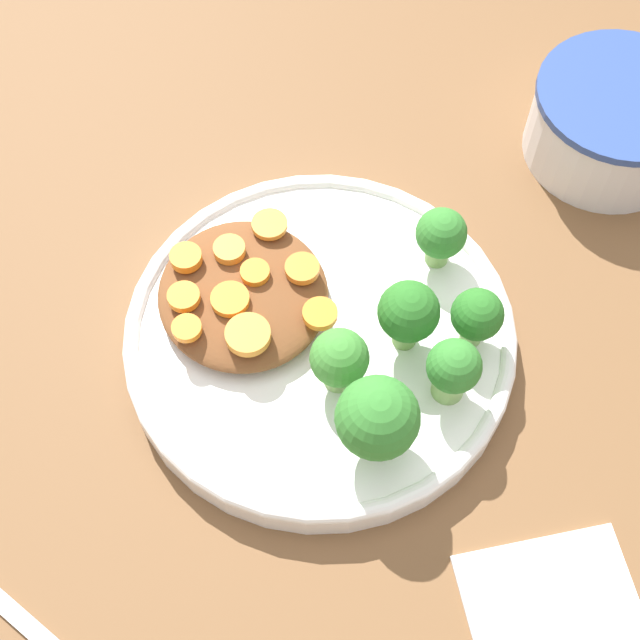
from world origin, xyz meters
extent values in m
plane|color=brown|center=(0.00, 0.00, 0.00)|extent=(4.00, 4.00, 0.00)
cylinder|color=white|center=(0.00, 0.00, 0.01)|extent=(0.25, 0.25, 0.02)
torus|color=white|center=(0.00, 0.00, 0.02)|extent=(0.25, 0.25, 0.01)
cylinder|color=silver|center=(0.09, -0.25, 0.03)|extent=(0.12, 0.12, 0.06)
cylinder|color=#2D478C|center=(0.09, -0.25, 0.06)|extent=(0.12, 0.12, 0.01)
cylinder|color=white|center=(0.09, -0.25, 0.05)|extent=(0.10, 0.10, 0.01)
ellipsoid|color=brown|center=(0.04, 0.04, 0.03)|extent=(0.11, 0.11, 0.02)
cylinder|color=#7FA85B|center=(-0.08, -0.01, 0.03)|extent=(0.02, 0.02, 0.02)
sphere|color=#337A2D|center=(-0.08, -0.01, 0.06)|extent=(0.05, 0.05, 0.05)
cylinder|color=#759E51|center=(-0.02, -0.05, 0.03)|extent=(0.02, 0.02, 0.03)
sphere|color=#286B23|center=(-0.02, -0.05, 0.06)|extent=(0.04, 0.04, 0.04)
cylinder|color=#7FA85B|center=(-0.03, 0.00, 0.03)|extent=(0.02, 0.02, 0.02)
sphere|color=#3D8433|center=(-0.03, 0.00, 0.05)|extent=(0.04, 0.04, 0.04)
cylinder|color=#7FA85B|center=(-0.03, -0.09, 0.03)|extent=(0.01, 0.01, 0.02)
sphere|color=#286B23|center=(-0.03, -0.09, 0.05)|extent=(0.03, 0.03, 0.03)
cylinder|color=#7FA85B|center=(-0.06, -0.06, 0.03)|extent=(0.02, 0.02, 0.02)
sphere|color=#337A2D|center=(-0.06, -0.06, 0.05)|extent=(0.03, 0.03, 0.03)
cylinder|color=#7FA85B|center=(0.03, -0.09, 0.03)|extent=(0.02, 0.02, 0.02)
sphere|color=#337A2D|center=(0.03, -0.09, 0.05)|extent=(0.03, 0.03, 0.03)
cylinder|color=orange|center=(0.00, 0.05, 0.04)|extent=(0.03, 0.03, 0.01)
cylinder|color=orange|center=(0.07, 0.01, 0.04)|extent=(0.02, 0.02, 0.00)
cylinder|color=orange|center=(0.04, 0.03, 0.04)|extent=(0.02, 0.02, 0.01)
cylinder|color=orange|center=(0.07, 0.07, 0.04)|extent=(0.02, 0.02, 0.01)
cylinder|color=orange|center=(0.03, 0.05, 0.04)|extent=(0.02, 0.02, 0.00)
cylinder|color=orange|center=(0.00, 0.00, 0.04)|extent=(0.02, 0.02, 0.01)
cylinder|color=orange|center=(0.02, 0.08, 0.04)|extent=(0.02, 0.02, 0.00)
cylinder|color=orange|center=(0.06, 0.04, 0.04)|extent=(0.02, 0.02, 0.01)
cylinder|color=orange|center=(0.04, 0.08, 0.04)|extent=(0.02, 0.02, 0.01)
cylinder|color=orange|center=(0.03, 0.00, 0.04)|extent=(0.02, 0.02, 0.01)
cube|color=#BBBBBB|center=(-0.10, 0.21, 0.00)|extent=(0.11, 0.08, 0.01)
camera|label=1|loc=(-0.25, 0.09, 0.51)|focal=50.00mm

